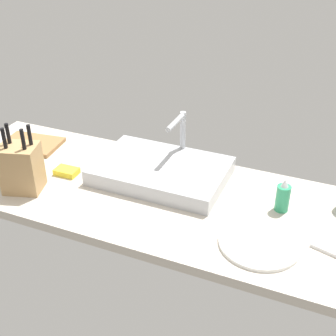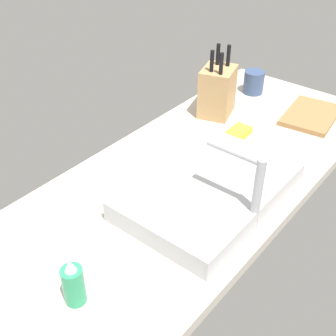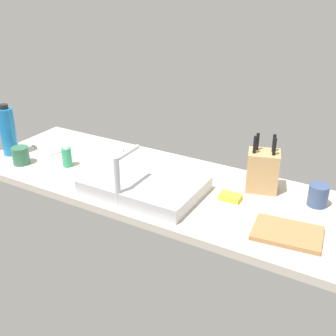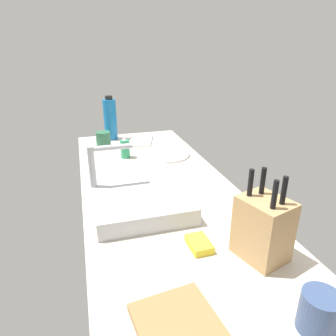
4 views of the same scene
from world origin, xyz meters
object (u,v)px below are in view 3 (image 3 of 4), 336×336
(sink_basin, at_px, (145,185))
(water_bottle, at_px, (8,131))
(soap_bottle, at_px, (67,156))
(coffee_mug, at_px, (318,195))
(dinner_plate, at_px, (99,151))
(cutting_board, at_px, (287,233))
(dish_towel, at_px, (50,146))
(knife_block, at_px, (263,170))
(faucet, at_px, (120,174))
(dish_sponge, at_px, (230,197))
(ceramic_cup, at_px, (21,156))

(sink_basin, bearing_deg, water_bottle, 0.32)
(soap_bottle, height_order, coffee_mug, soap_bottle)
(water_bottle, height_order, dinner_plate, water_bottle)
(cutting_board, bearing_deg, dish_towel, -7.69)
(knife_block, relative_size, cutting_board, 1.03)
(faucet, xyz_separation_m, coffee_mug, (-0.72, -0.39, -0.09))
(dish_towel, height_order, dish_sponge, dish_sponge)
(knife_block, xyz_separation_m, dish_towel, (1.16, 0.11, -0.09))
(dish_towel, bearing_deg, faucet, 156.80)
(soap_bottle, height_order, dinner_plate, soap_bottle)
(sink_basin, distance_m, cutting_board, 0.64)
(dish_towel, bearing_deg, dish_sponge, 177.80)
(water_bottle, relative_size, coffee_mug, 2.93)
(water_bottle, relative_size, dish_towel, 1.17)
(knife_block, height_order, coffee_mug, knife_block)
(cutting_board, distance_m, ceramic_cup, 1.33)
(sink_basin, distance_m, water_bottle, 0.84)
(faucet, relative_size, dish_towel, 0.95)
(water_bottle, distance_m, dish_towel, 0.23)
(ceramic_cup, bearing_deg, dinner_plate, -128.66)
(dinner_plate, bearing_deg, faucet, 137.82)
(sink_basin, relative_size, faucet, 2.27)
(knife_block, distance_m, cutting_board, 0.36)
(water_bottle, bearing_deg, sink_basin, -179.68)
(dish_towel, relative_size, ceramic_cup, 2.62)
(knife_block, height_order, water_bottle, water_bottle)
(coffee_mug, xyz_separation_m, dish_sponge, (0.33, 0.14, -0.03))
(water_bottle, distance_m, ceramic_cup, 0.18)
(sink_basin, bearing_deg, soap_bottle, -3.45)
(faucet, height_order, ceramic_cup, faucet)
(soap_bottle, height_order, dish_towel, soap_bottle)
(coffee_mug, height_order, dish_sponge, coffee_mug)
(faucet, distance_m, dinner_plate, 0.58)
(knife_block, bearing_deg, dish_towel, -11.77)
(coffee_mug, distance_m, ceramic_cup, 1.42)
(dinner_plate, height_order, dish_sponge, dish_sponge)
(knife_block, bearing_deg, faucet, 23.67)
(sink_basin, distance_m, dish_towel, 0.74)
(faucet, relative_size, soap_bottle, 1.77)
(sink_basin, distance_m, coffee_mug, 0.73)
(faucet, height_order, cutting_board, faucet)
(dish_sponge, bearing_deg, dish_towel, -2.20)
(sink_basin, height_order, soap_bottle, soap_bottle)
(sink_basin, relative_size, cutting_board, 2.01)
(water_bottle, bearing_deg, dinner_plate, -147.56)
(faucet, height_order, dish_sponge, faucet)
(dish_towel, xyz_separation_m, coffee_mug, (-1.41, -0.09, 0.04))
(sink_basin, xyz_separation_m, dish_towel, (0.72, -0.16, -0.02))
(ceramic_cup, bearing_deg, soap_bottle, -156.88)
(soap_bottle, distance_m, dish_sponge, 0.83)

